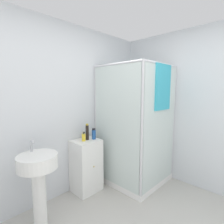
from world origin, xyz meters
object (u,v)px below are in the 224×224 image
object	(u,v)px
sink	(38,174)
lotion_bottle_white	(83,135)
soap_dispenser	(84,137)
shampoo_bottle_blue	(94,134)
shampoo_bottle_tall_black	(87,132)

from	to	relation	value
sink	lotion_bottle_white	xyz separation A→B (m)	(0.84, 0.29, 0.23)
soap_dispenser	shampoo_bottle_blue	xyz separation A→B (m)	(0.17, -0.03, 0.02)
shampoo_bottle_blue	lotion_bottle_white	distance (m)	0.17
shampoo_bottle_blue	lotion_bottle_white	xyz separation A→B (m)	(-0.11, 0.13, -0.03)
lotion_bottle_white	shampoo_bottle_tall_black	bearing A→B (deg)	-81.39
soap_dispenser	shampoo_bottle_tall_black	world-z (taller)	shampoo_bottle_tall_black
soap_dispenser	lotion_bottle_white	bearing A→B (deg)	57.46
soap_dispenser	lotion_bottle_white	xyz separation A→B (m)	(0.06, 0.10, -0.00)
sink	shampoo_bottle_tall_black	xyz separation A→B (m)	(0.85, 0.21, 0.30)
shampoo_bottle_tall_black	soap_dispenser	bearing A→B (deg)	-171.40
lotion_bottle_white	shampoo_bottle_blue	bearing A→B (deg)	-51.16
sink	soap_dispenser	xyz separation A→B (m)	(0.77, 0.19, 0.23)
lotion_bottle_white	soap_dispenser	bearing A→B (deg)	-122.54
shampoo_bottle_blue	sink	bearing A→B (deg)	-170.21
soap_dispenser	shampoo_bottle_tall_black	distance (m)	0.10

